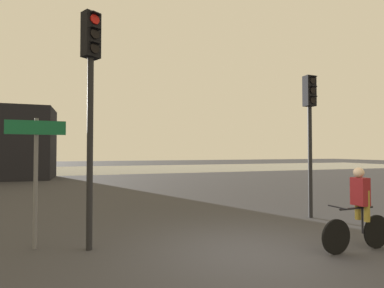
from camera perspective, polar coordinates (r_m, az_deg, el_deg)
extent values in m
plane|color=#333338|center=(6.08, 11.43, -19.94)|extent=(120.00, 120.00, 0.00)
cube|color=slate|center=(34.05, -13.88, -4.67)|extent=(80.00, 16.00, 0.01)
cylinder|color=black|center=(9.47, 21.58, -3.14)|extent=(0.12, 0.12, 3.27)
cube|color=black|center=(9.63, 21.46, 9.35)|extent=(0.33, 0.26, 0.90)
cylinder|color=black|center=(9.59, 22.00, 11.17)|extent=(0.19, 0.04, 0.19)
cube|color=black|center=(9.60, 22.08, 11.83)|extent=(0.20, 0.13, 0.02)
cylinder|color=black|center=(9.54, 22.02, 9.47)|extent=(0.19, 0.04, 0.19)
cube|color=black|center=(9.54, 22.10, 10.13)|extent=(0.20, 0.13, 0.02)
cylinder|color=black|center=(9.49, 22.04, 7.75)|extent=(0.19, 0.04, 0.19)
cube|color=black|center=(9.49, 22.11, 8.42)|extent=(0.20, 0.13, 0.02)
cylinder|color=black|center=(6.26, -18.87, -1.64)|extent=(0.12, 0.12, 3.80)
cube|color=black|center=(6.68, -18.70, 18.99)|extent=(0.40, 0.37, 0.90)
cylinder|color=red|center=(6.68, -18.01, 21.66)|extent=(0.18, 0.13, 0.19)
cube|color=black|center=(6.70, -17.91, 22.58)|extent=(0.22, 0.20, 0.02)
cylinder|color=black|center=(6.57, -18.03, 19.33)|extent=(0.18, 0.13, 0.19)
cube|color=black|center=(6.59, -17.93, 20.28)|extent=(0.22, 0.20, 0.02)
cylinder|color=black|center=(6.47, -18.06, 16.93)|extent=(0.18, 0.13, 0.19)
cube|color=black|center=(6.49, -17.95, 17.90)|extent=(0.22, 0.20, 0.02)
cylinder|color=slate|center=(6.80, -27.63, -6.61)|extent=(0.08, 0.08, 2.60)
cube|color=#116038|center=(6.73, -27.58, 2.80)|extent=(1.10, 0.05, 0.28)
cylinder|color=black|center=(6.47, 25.76, -15.63)|extent=(0.66, 0.06, 0.66)
cylinder|color=black|center=(7.24, 31.70, -14.01)|extent=(0.66, 0.06, 0.66)
cylinder|color=black|center=(6.75, 28.86, -10.66)|extent=(0.84, 0.06, 0.04)
cylinder|color=black|center=(6.90, 29.71, -12.34)|extent=(0.04, 0.04, 0.55)
cylinder|color=black|center=(6.39, 26.02, -10.77)|extent=(0.04, 0.46, 0.03)
cylinder|color=olive|center=(6.92, 29.04, -10.01)|extent=(0.11, 0.11, 0.60)
cylinder|color=olive|center=(6.79, 30.34, -10.16)|extent=(0.11, 0.11, 0.60)
cube|color=maroon|center=(6.78, 29.38, -7.88)|extent=(0.21, 0.31, 0.54)
sphere|color=beige|center=(6.72, 29.17, -4.77)|extent=(0.20, 0.20, 0.20)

